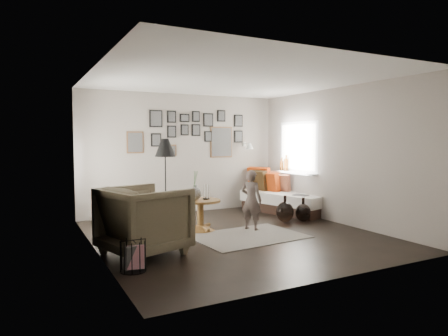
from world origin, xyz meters
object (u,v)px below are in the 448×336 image
pedestal_table (200,216)px  magazine_basket (133,256)px  demijohn_large (285,212)px  demijohn_small (303,212)px  armchair (144,220)px  floor_lamp (165,151)px  child (251,200)px  vase (196,191)px  daybed (282,198)px

pedestal_table → magazine_basket: (-1.61, -1.61, -0.07)m
pedestal_table → demijohn_large: bearing=-1.9°
pedestal_table → demijohn_small: 2.13m
armchair → magazine_basket: armchair is taller
pedestal_table → armchair: (-1.28, -0.95, 0.22)m
floor_lamp → child: (1.28, -0.90, -0.86)m
magazine_basket → child: (2.44, 1.25, 0.35)m
magazine_basket → child: child is taller
floor_lamp → demijohn_large: bearing=-15.2°
vase → demijohn_large: bearing=-2.4°
floor_lamp → child: bearing=-35.1°
vase → demijohn_small: bearing=-5.1°
armchair → floor_lamp: (0.83, 1.49, 0.92)m
magazine_basket → demijohn_large: size_ratio=0.74×
pedestal_table → demijohn_small: size_ratio=1.50×
armchair → child: size_ratio=0.99×
vase → armchair: size_ratio=0.48×
vase → magazine_basket: 2.29m
magazine_basket → demijohn_large: demijohn_large is taller
floor_lamp → demijohn_small: floor_lamp is taller
daybed → armchair: size_ratio=2.01×
armchair → magazine_basket: 0.79m
pedestal_table → magazine_basket: size_ratio=1.85×
pedestal_table → magazine_basket: bearing=-135.0°
magazine_basket → armchair: bearing=63.3°
demijohn_large → pedestal_table: bearing=178.1°
child → demijohn_small: bearing=-113.6°
vase → magazine_basket: bearing=-133.2°
daybed → demijohn_large: bearing=-139.5°
daybed → floor_lamp: 3.07m
daybed → magazine_basket: bearing=-164.4°
demijohn_large → child: (-0.94, -0.29, 0.33)m
pedestal_table → child: size_ratio=0.66×
vase → floor_lamp: bearing=125.2°
magazine_basket → demijohn_large: (3.38, 1.55, 0.01)m
pedestal_table → demijohn_small: (2.12, -0.18, -0.08)m
armchair → demijohn_small: size_ratio=2.24×
floor_lamp → vase: bearing=-54.8°
daybed → demijohn_large: 1.14m
pedestal_table → demijohn_small: bearing=-4.8°
pedestal_table → armchair: 1.61m
vase → demijohn_large: size_ratio=0.97×
pedestal_table → daybed: (2.39, 0.89, 0.05)m
demijohn_large → child: size_ratio=0.48×
armchair → magazine_basket: (-0.33, -0.66, -0.29)m
demijohn_small → armchair: bearing=-167.2°
armchair → floor_lamp: floor_lamp is taller
floor_lamp → daybed: bearing=6.9°
floor_lamp → demijohn_large: size_ratio=3.12×
vase → magazine_basket: vase is taller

